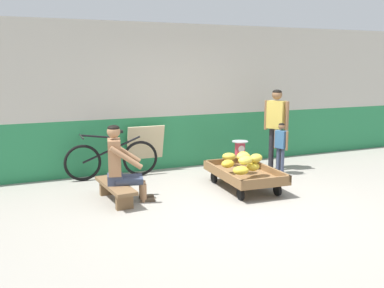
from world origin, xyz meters
TOP-DOWN VIEW (x-y plane):
  - ground_plane at (0.00, 0.00)m, footprint 80.00×80.00m
  - back_wall at (0.00, 2.77)m, footprint 16.00×0.30m
  - banana_cart at (0.53, 0.82)m, footprint 0.92×1.48m
  - banana_pile at (0.52, 0.84)m, footprint 0.88×1.21m
  - low_bench at (-1.54, 1.00)m, footprint 0.39×1.12m
  - vendor_seated at (-1.46, 0.98)m, footprint 0.72×0.57m
  - plastic_crate at (1.01, 1.81)m, footprint 0.36×0.28m
  - weighing_scale at (1.01, 1.81)m, footprint 0.30×0.30m
  - bicycle_near_left at (-1.28, 2.33)m, footprint 1.66×0.48m
  - sign_board at (-0.59, 2.59)m, footprint 0.70×0.25m
  - customer_adult at (1.74, 1.74)m, footprint 0.34×0.43m
  - customer_child at (1.61, 1.38)m, footprint 0.18×0.29m

SIDE VIEW (x-z plane):
  - ground_plane at x=0.00m, z-range 0.00..0.00m
  - plastic_crate at x=1.01m, z-range 0.00..0.30m
  - low_bench at x=-1.54m, z-range 0.06..0.33m
  - banana_cart at x=0.53m, z-range 0.06..0.42m
  - bicycle_near_left at x=-1.28m, z-range -0.08..0.78m
  - sign_board at x=-0.59m, z-range 0.00..0.87m
  - weighing_scale at x=1.01m, z-range 0.31..0.60m
  - banana_pile at x=0.52m, z-range 0.34..0.60m
  - vendor_seated at x=-1.46m, z-range 0.00..1.14m
  - customer_child at x=1.61m, z-range 0.11..1.06m
  - customer_adult at x=1.74m, z-range 0.19..1.72m
  - back_wall at x=0.00m, z-range 0.00..2.75m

